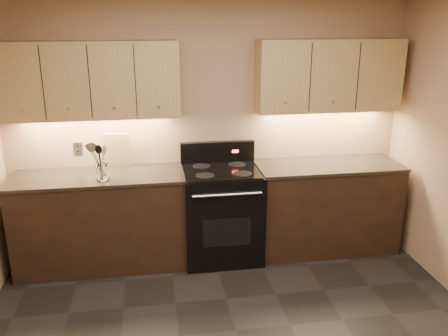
{
  "coord_description": "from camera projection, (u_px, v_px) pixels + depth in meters",
  "views": [
    {
      "loc": [
        -0.58,
        -2.66,
        2.37
      ],
      "look_at": [
        0.07,
        1.45,
        1.02
      ],
      "focal_mm": 38.0,
      "sensor_mm": 36.0,
      "label": 1
    }
  ],
  "objects": [
    {
      "name": "outlet_plate",
      "position": [
        78.0,
        148.0,
        4.65
      ],
      "size": [
        0.08,
        0.01,
        0.12
      ],
      "primitive_type": "cube",
      "color": "#B2B5BA",
      "rests_on": "wall_back"
    },
    {
      "name": "upper_cab_right",
      "position": [
        329.0,
        75.0,
        4.67
      ],
      "size": [
        1.44,
        0.3,
        0.7
      ],
      "primitive_type": "cube",
      "color": "tan",
      "rests_on": "wall_back"
    },
    {
      "name": "counter_right",
      "position": [
        325.0,
        206.0,
        4.94
      ],
      "size": [
        1.46,
        0.62,
        0.93
      ],
      "color": "black",
      "rests_on": "ground"
    },
    {
      "name": "cutting_board",
      "position": [
        117.0,
        150.0,
        4.69
      ],
      "size": [
        0.27,
        0.1,
        0.34
      ],
      "primitive_type": "cube",
      "rotation": [
        0.14,
        0.0,
        -0.13
      ],
      "color": "tan",
      "rests_on": "counter_left"
    },
    {
      "name": "counter_left",
      "position": [
        102.0,
        220.0,
        4.6
      ],
      "size": [
        1.62,
        0.62,
        0.93
      ],
      "color": "black",
      "rests_on": "ground"
    },
    {
      "name": "wall_back",
      "position": [
        209.0,
        126.0,
        4.79
      ],
      "size": [
        4.0,
        0.04,
        2.6
      ],
      "primitive_type": "cube",
      "color": "tan",
      "rests_on": "ground"
    },
    {
      "name": "stove",
      "position": [
        222.0,
        212.0,
        4.76
      ],
      "size": [
        0.76,
        0.68,
        1.14
      ],
      "color": "black",
      "rests_on": "ground"
    },
    {
      "name": "utensil_crock",
      "position": [
        103.0,
        173.0,
        4.32
      ],
      "size": [
        0.13,
        0.13,
        0.15
      ],
      "color": "white",
      "rests_on": "counter_left"
    },
    {
      "name": "steel_skimmer",
      "position": [
        104.0,
        161.0,
        4.27
      ],
      "size": [
        0.2,
        0.1,
        0.35
      ],
      "primitive_type": null,
      "rotation": [
        -0.04,
        -0.33,
        0.07
      ],
      "color": "silver",
      "rests_on": "utensil_crock"
    },
    {
      "name": "wooden_spoon",
      "position": [
        100.0,
        163.0,
        4.27
      ],
      "size": [
        0.11,
        0.14,
        0.31
      ],
      "primitive_type": null,
      "rotation": [
        -0.22,
        0.2,
        0.22
      ],
      "color": "tan",
      "rests_on": "utensil_crock"
    },
    {
      "name": "upper_cab_left",
      "position": [
        91.0,
        80.0,
        4.33
      ],
      "size": [
        1.6,
        0.3,
        0.7
      ],
      "primitive_type": "cube",
      "color": "tan",
      "rests_on": "wall_back"
    },
    {
      "name": "steel_spatula",
      "position": [
        105.0,
        158.0,
        4.3
      ],
      "size": [
        0.25,
        0.14,
        0.39
      ],
      "primitive_type": null,
      "rotation": [
        0.22,
        -0.37,
        -0.33
      ],
      "color": "silver",
      "rests_on": "utensil_crock"
    },
    {
      "name": "black_spoon",
      "position": [
        101.0,
        161.0,
        4.3
      ],
      "size": [
        0.08,
        0.11,
        0.32
      ],
      "primitive_type": null,
      "rotation": [
        0.13,
        -0.05,
        0.12
      ],
      "color": "black",
      "rests_on": "utensil_crock"
    }
  ]
}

